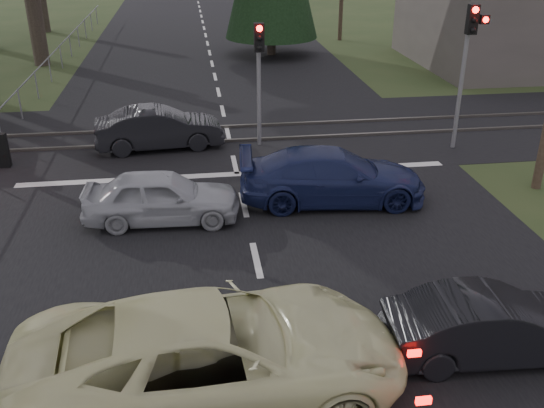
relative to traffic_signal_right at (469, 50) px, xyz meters
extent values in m
plane|color=#2A3B1B|center=(-7.55, -9.47, -3.31)|extent=(120.00, 120.00, 0.00)
cube|color=black|center=(-7.55, 0.53, -3.31)|extent=(14.00, 100.00, 0.01)
cube|color=black|center=(-7.55, 2.53, -3.31)|extent=(120.00, 8.00, 0.01)
cube|color=silver|center=(-7.55, -1.27, -3.30)|extent=(13.00, 0.35, 0.00)
cube|color=#59544C|center=(-7.55, 1.73, -3.26)|extent=(120.00, 0.12, 0.10)
cube|color=#59544C|center=(-7.55, 3.33, -3.26)|extent=(120.00, 0.12, 0.10)
cube|color=black|center=(-14.70, 0.33, -2.76)|extent=(0.35, 0.25, 1.10)
cylinder|color=slate|center=(-0.05, 0.13, -1.41)|extent=(0.14, 0.14, 3.80)
cube|color=black|center=(-0.05, -0.05, 0.94)|extent=(0.32, 0.24, 0.90)
sphere|color=#FF0C07|center=(-0.05, -0.18, 1.24)|extent=(0.20, 0.20, 0.20)
sphere|color=black|center=(-0.05, -0.18, 0.94)|extent=(0.18, 0.18, 0.18)
sphere|color=black|center=(-0.05, -0.18, 0.64)|extent=(0.18, 0.18, 0.18)
cube|color=black|center=(0.33, -0.05, 0.94)|extent=(0.28, 0.22, 0.28)
sphere|color=#FF0C07|center=(0.33, -0.17, 0.94)|extent=(0.18, 0.18, 0.18)
cylinder|color=slate|center=(-6.55, 1.33, -1.71)|extent=(0.14, 0.14, 3.20)
cube|color=black|center=(-6.55, 1.15, 0.34)|extent=(0.32, 0.24, 0.90)
sphere|color=#FF0C07|center=(-6.55, 1.02, 0.64)|extent=(0.20, 0.20, 0.20)
sphere|color=black|center=(-6.55, 1.02, 0.34)|extent=(0.18, 0.18, 0.18)
sphere|color=black|center=(-6.55, 1.02, 0.04)|extent=(0.18, 0.18, 0.18)
cylinder|color=#473D33|center=(-16.55, 15.53, -0.61)|extent=(0.80, 0.80, 5.40)
cylinder|color=#473D33|center=(-4.05, 16.53, -2.31)|extent=(0.50, 0.50, 2.00)
imported|color=beige|center=(-8.73, -10.72, -2.46)|extent=(6.35, 3.27, 1.71)
imported|color=black|center=(-3.84, -10.32, -2.70)|extent=(3.79, 1.46, 1.23)
imported|color=#A0A3A7|center=(-9.69, -4.14, -2.64)|extent=(4.00, 1.77, 1.34)
imported|color=#18204A|center=(-5.12, -3.55, -2.58)|extent=(5.18, 2.45, 1.46)
imported|color=black|center=(-9.92, 1.43, -2.62)|extent=(4.33, 1.87, 1.39)
camera|label=1|loc=(-8.83, -18.36, 3.72)|focal=40.00mm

